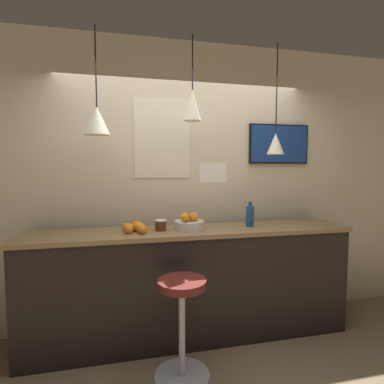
{
  "coord_description": "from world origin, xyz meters",
  "views": [
    {
      "loc": [
        -0.61,
        -2.11,
        1.62
      ],
      "look_at": [
        0.0,
        0.58,
        1.4
      ],
      "focal_mm": 28.0,
      "sensor_mm": 36.0,
      "label": 1
    }
  ],
  "objects_px": {
    "bar_stool": "(182,313)",
    "mounted_tv": "(279,144)",
    "juice_bottle": "(250,216)",
    "fruit_bowl": "(189,223)",
    "spread_jar": "(161,225)"
  },
  "relations": [
    {
      "from": "bar_stool",
      "to": "mounted_tv",
      "type": "xyz_separation_m",
      "value": [
        1.25,
        0.85,
        1.37
      ]
    },
    {
      "from": "bar_stool",
      "to": "mounted_tv",
      "type": "bearing_deg",
      "value": 34.38
    },
    {
      "from": "juice_bottle",
      "to": "bar_stool",
      "type": "bearing_deg",
      "value": -145.55
    },
    {
      "from": "bar_stool",
      "to": "spread_jar",
      "type": "height_order",
      "value": "spread_jar"
    },
    {
      "from": "bar_stool",
      "to": "fruit_bowl",
      "type": "relative_size",
      "value": 2.78
    },
    {
      "from": "fruit_bowl",
      "to": "juice_bottle",
      "type": "distance_m",
      "value": 0.61
    },
    {
      "from": "juice_bottle",
      "to": "spread_jar",
      "type": "relative_size",
      "value": 2.36
    },
    {
      "from": "bar_stool",
      "to": "spread_jar",
      "type": "xyz_separation_m",
      "value": [
        -0.09,
        0.54,
        0.58
      ]
    },
    {
      "from": "fruit_bowl",
      "to": "mounted_tv",
      "type": "xyz_separation_m",
      "value": [
        1.08,
        0.32,
        0.78
      ]
    },
    {
      "from": "fruit_bowl",
      "to": "mounted_tv",
      "type": "height_order",
      "value": "mounted_tv"
    },
    {
      "from": "spread_jar",
      "to": "mounted_tv",
      "type": "distance_m",
      "value": 1.59
    },
    {
      "from": "fruit_bowl",
      "to": "juice_bottle",
      "type": "height_order",
      "value": "juice_bottle"
    },
    {
      "from": "juice_bottle",
      "to": "spread_jar",
      "type": "xyz_separation_m",
      "value": [
        -0.88,
        0.0,
        -0.06
      ]
    },
    {
      "from": "mounted_tv",
      "to": "bar_stool",
      "type": "bearing_deg",
      "value": -145.62
    },
    {
      "from": "bar_stool",
      "to": "mounted_tv",
      "type": "relative_size",
      "value": 1.12
    }
  ]
}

